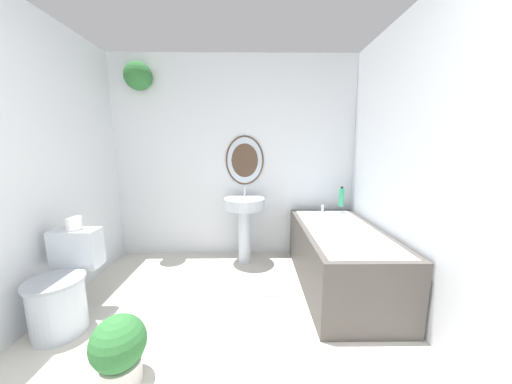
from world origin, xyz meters
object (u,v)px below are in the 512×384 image
toilet (63,290)px  pedestal_sink (244,215)px  potted_plant (119,348)px  bathtub (339,256)px  toilet_paper_roll (74,223)px  shampoo_bottle (341,197)px

toilet → pedestal_sink: (1.31, 1.09, 0.28)m
pedestal_sink → potted_plant: size_ratio=2.13×
bathtub → potted_plant: bearing=-146.5°
bathtub → toilet_paper_roll: bearing=-170.6°
shampoo_bottle → potted_plant: shampoo_bottle is taller
shampoo_bottle → pedestal_sink: bearing=-176.2°
toilet → potted_plant: toilet is taller
bathtub → toilet_paper_roll: (-2.24, -0.37, 0.44)m
pedestal_sink → potted_plant: bearing=-112.5°
shampoo_bottle → toilet_paper_roll: (-2.44, -0.98, -0.02)m
toilet → bathtub: 2.31m
toilet → toilet_paper_roll: bearing=90.0°
toilet_paper_roll → potted_plant: bearing=-45.9°
pedestal_sink → potted_plant: pedestal_sink is taller
shampoo_bottle → bathtub: bearing=-108.5°
toilet → bathtub: toilet is taller
shampoo_bottle → toilet_paper_roll: shampoo_bottle is taller
pedestal_sink → shampoo_bottle: bearing=3.8°
toilet → toilet_paper_roll: 0.49m
shampoo_bottle → potted_plant: bearing=-137.2°
potted_plant → pedestal_sink: bearing=67.5°
potted_plant → toilet_paper_roll: 1.08m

